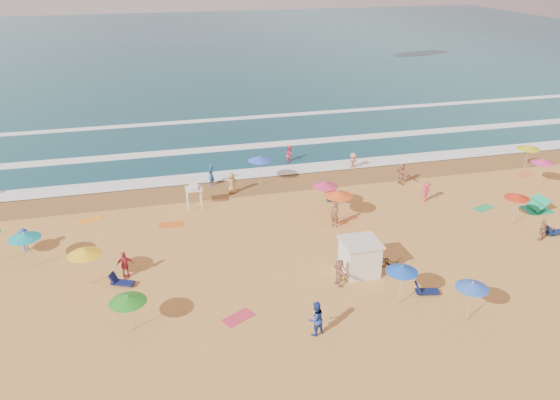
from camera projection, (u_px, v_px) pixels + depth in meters
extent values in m
plane|color=gold|center=(274.00, 264.00, 33.66)|extent=(220.00, 220.00, 0.00)
cube|color=#0C4756|center=(174.00, 49.00, 107.69)|extent=(220.00, 140.00, 0.18)
plane|color=olive|center=(238.00, 187.00, 44.68)|extent=(220.00, 220.00, 0.00)
cube|color=white|center=(233.00, 175.00, 46.84)|extent=(200.00, 2.20, 0.05)
cube|color=white|center=(221.00, 149.00, 53.01)|extent=(200.00, 1.60, 0.05)
cube|color=white|center=(207.00, 120.00, 61.82)|extent=(200.00, 1.20, 0.05)
cube|color=silver|center=(360.00, 258.00, 32.46)|extent=(2.00, 2.00, 2.00)
cube|color=silver|center=(361.00, 242.00, 32.02)|extent=(2.20, 2.20, 0.12)
imported|color=black|center=(391.00, 263.00, 32.83)|extent=(1.45, 1.97, 0.99)
cone|color=#278D20|center=(127.00, 299.00, 27.06)|extent=(1.88, 1.88, 0.35)
cone|color=#E33274|center=(543.00, 161.00, 43.80)|extent=(1.83, 1.83, 0.35)
cone|color=blue|center=(473.00, 285.00, 27.69)|extent=(1.70, 1.70, 0.35)
cone|color=red|center=(517.00, 196.00, 37.61)|extent=(1.72, 1.72, 0.35)
cone|color=#CFCB15|center=(528.00, 147.00, 46.86)|extent=(1.95, 1.95, 0.35)
cone|color=#FF571A|center=(339.00, 194.00, 38.38)|extent=(2.02, 2.02, 0.35)
cone|color=blue|center=(259.00, 159.00, 44.13)|extent=(1.88, 1.88, 0.35)
cone|color=yellow|center=(84.00, 252.00, 30.76)|extent=(1.90, 1.90, 0.35)
cone|color=#D72F5C|center=(325.00, 184.00, 39.57)|extent=(1.87, 1.87, 0.35)
cone|color=#149BA5|center=(24.00, 236.00, 32.45)|extent=(1.88, 1.88, 0.35)
cone|color=blue|center=(402.00, 269.00, 28.94)|extent=(1.72, 1.72, 0.35)
cube|color=#0F184C|center=(123.00, 283.00, 31.50)|extent=(1.42, 1.05, 0.34)
cube|color=#0E1946|center=(427.00, 291.00, 30.69)|extent=(1.39, 0.83, 0.34)
cube|color=#102251|center=(555.00, 232.00, 37.15)|extent=(1.32, 0.61, 0.34)
cube|color=#0F1F4E|center=(335.00, 199.00, 42.13)|extent=(1.38, 0.80, 0.34)
cube|color=orange|center=(90.00, 220.00, 39.18)|extent=(1.87, 1.28, 0.03)
cube|color=#D2314C|center=(238.00, 318.00, 28.76)|extent=(1.90, 1.56, 0.03)
cube|color=orange|center=(171.00, 225.00, 38.49)|extent=(1.70, 0.86, 0.03)
cube|color=#29A65F|center=(483.00, 208.00, 41.00)|extent=(1.88, 1.35, 0.03)
cube|color=orange|center=(523.00, 175.00, 47.08)|extent=(1.88, 1.33, 0.03)
imported|color=#2256A0|center=(211.00, 175.00, 44.66)|extent=(0.73, 0.80, 1.83)
imported|color=brown|center=(335.00, 215.00, 37.91)|extent=(0.76, 0.80, 1.83)
imported|color=#DE3753|center=(426.00, 192.00, 41.74)|extent=(1.05, 0.62, 1.60)
imported|color=#B56F53|center=(402.00, 174.00, 44.96)|extent=(0.79, 1.71, 1.77)
imported|color=tan|center=(339.00, 273.00, 31.24)|extent=(0.75, 1.60, 1.66)
imported|color=tan|center=(353.00, 163.00, 48.03)|extent=(1.23, 0.82, 1.78)
imported|color=#DE3752|center=(290.00, 155.00, 49.76)|extent=(0.80, 0.96, 1.81)
imported|color=#213D9D|center=(316.00, 319.00, 27.18)|extent=(1.11, 1.00, 1.88)
imported|color=tan|center=(232.00, 183.00, 43.22)|extent=(0.89, 0.63, 1.72)
imported|color=tan|center=(543.00, 230.00, 36.14)|extent=(1.00, 0.73, 1.58)
imported|color=#274EB6|center=(25.00, 240.00, 34.92)|extent=(1.15, 1.10, 1.57)
imported|color=#BC2F47|center=(125.00, 265.00, 32.06)|extent=(1.00, 0.47, 1.67)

